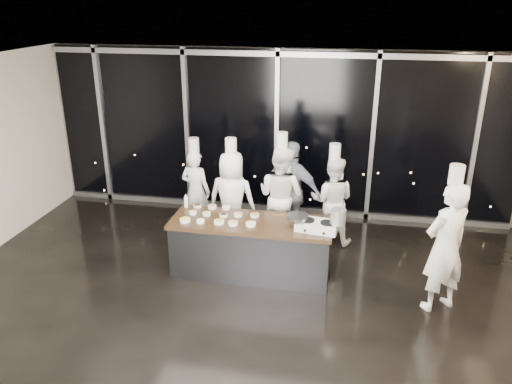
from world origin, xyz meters
TOP-DOWN VIEW (x-y plane):
  - ground at (0.00, 0.00)m, footprint 9.00×9.00m
  - room_shell at (0.18, 0.00)m, footprint 9.02×7.02m
  - window_wall at (0.00, 3.43)m, footprint 8.90×0.11m
  - demo_counter at (0.00, 0.90)m, footprint 2.46×0.86m
  - stove at (1.00, 0.80)m, footprint 0.65×0.45m
  - frying_pan at (0.70, 0.83)m, footprint 0.57×0.36m
  - stock_pot at (1.29, 0.77)m, footprint 0.25×0.25m
  - prep_bowls at (-0.52, 0.94)m, footprint 1.16×0.72m
  - squeeze_bottle at (-1.14, 1.24)m, footprint 0.06×0.06m
  - chef_far_left at (-1.31, 2.27)m, footprint 0.62×0.47m
  - chef_left at (-0.52, 1.83)m, footprint 0.86×0.59m
  - chef_center at (0.29, 2.04)m, footprint 1.06×0.97m
  - guest at (0.46, 2.17)m, footprint 1.14×0.72m
  - chef_right at (1.15, 2.24)m, footprint 0.79×0.63m
  - chef_side at (2.74, 0.50)m, footprint 0.82×0.75m

SIDE VIEW (x-z plane):
  - ground at x=0.00m, z-range 0.00..0.00m
  - demo_counter at x=0.00m, z-range 0.00..0.90m
  - chef_far_left at x=-1.31m, z-range -0.09..1.67m
  - chef_right at x=1.15m, z-range -0.10..1.70m
  - chef_left at x=-0.52m, z-range -0.10..1.82m
  - chef_center at x=0.29m, z-range -0.11..1.90m
  - guest at x=0.46m, z-range 0.00..1.81m
  - prep_bowls at x=-0.52m, z-range 0.90..0.95m
  - chef_side at x=2.74m, z-range -0.10..2.00m
  - stove at x=1.00m, z-range 0.89..1.03m
  - squeeze_bottle at x=-1.14m, z-range 0.89..1.12m
  - frying_pan at x=0.70m, z-range 1.04..1.09m
  - stock_pot at x=1.29m, z-range 1.04..1.26m
  - window_wall at x=0.00m, z-range 0.00..3.20m
  - room_shell at x=0.18m, z-range 0.64..3.85m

